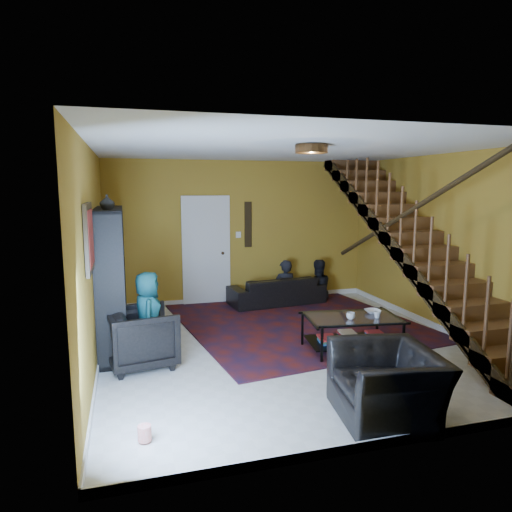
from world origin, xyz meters
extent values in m
plane|color=beige|center=(0.00, 0.00, 0.00)|extent=(5.50, 5.50, 0.00)
plane|color=#A27524|center=(0.00, 2.75, 1.40)|extent=(5.20, 0.00, 5.20)
plane|color=#A27524|center=(0.00, -2.75, 1.40)|extent=(5.20, 0.00, 5.20)
plane|color=#A27524|center=(-2.60, 0.00, 1.40)|extent=(0.00, 5.50, 5.50)
plane|color=#A27524|center=(2.60, 0.00, 1.40)|extent=(0.00, 5.50, 5.50)
plane|color=white|center=(0.00, 0.00, 2.80)|extent=(5.50, 5.50, 0.00)
cube|color=silver|center=(0.00, 2.74, 0.05)|extent=(5.20, 0.02, 0.10)
cube|color=silver|center=(-2.59, 0.00, 0.05)|extent=(0.02, 5.50, 0.10)
cube|color=#A27524|center=(2.12, 0.00, 1.32)|extent=(0.95, 4.92, 2.83)
cube|color=black|center=(1.67, 0.00, 1.40)|extent=(0.04, 5.02, 3.02)
cylinder|color=black|center=(1.70, 0.00, 1.85)|extent=(0.07, 4.20, 2.44)
cube|color=black|center=(-2.41, 0.60, 1.00)|extent=(0.35, 1.80, 2.00)
cube|color=black|center=(-2.41, 0.60, 0.40)|extent=(0.35, 1.72, 0.03)
cube|color=black|center=(-2.41, 0.60, 1.16)|extent=(0.35, 1.72, 0.03)
cube|color=silver|center=(-0.70, 2.73, 1.02)|extent=(0.82, 0.05, 2.05)
cube|color=maroon|center=(-2.57, -0.90, 1.75)|extent=(0.04, 0.74, 0.74)
cube|color=black|center=(0.15, 2.73, 1.55)|extent=(0.14, 0.03, 0.90)
cylinder|color=#3F2814|center=(0.00, -0.80, 2.74)|extent=(0.40, 0.40, 0.10)
cube|color=#4C130D|center=(0.52, 1.18, 0.01)|extent=(4.15, 4.60, 0.02)
imported|color=black|center=(0.61, 2.30, 0.27)|extent=(1.93, 0.93, 0.54)
imported|color=black|center=(-2.05, -0.21, 0.38)|extent=(0.97, 0.95, 0.76)
imported|color=black|center=(0.24, -2.25, 0.35)|extent=(1.07, 1.19, 0.70)
imported|color=black|center=(0.80, 2.35, 0.21)|extent=(0.49, 0.33, 1.31)
imported|color=black|center=(1.50, 2.35, 0.20)|extent=(0.65, 0.51, 1.29)
imported|color=#175059|center=(-1.95, 0.07, 0.59)|extent=(0.39, 0.58, 1.18)
cube|color=black|center=(0.21, -0.77, 0.24)|extent=(0.03, 0.03, 0.48)
cube|color=black|center=(1.43, -0.77, 0.24)|extent=(0.03, 0.03, 0.48)
cube|color=black|center=(0.21, -0.08, 0.24)|extent=(0.03, 0.03, 0.48)
cube|color=black|center=(1.43, -0.08, 0.24)|extent=(0.03, 0.03, 0.48)
cube|color=black|center=(0.82, -0.43, 0.13)|extent=(1.30, 0.85, 0.02)
cube|color=silver|center=(0.82, -0.43, 0.48)|extent=(1.37, 0.91, 0.02)
imported|color=#999999|center=(0.73, -0.54, 0.53)|extent=(0.15, 0.15, 0.09)
imported|color=#999999|center=(1.12, -0.59, 0.53)|extent=(0.11, 0.11, 0.09)
imported|color=#999999|center=(1.18, -0.36, 0.51)|extent=(0.22, 0.22, 0.05)
imported|color=#999999|center=(-2.41, 0.10, 2.10)|extent=(0.18, 0.18, 0.19)
cylinder|color=red|center=(-2.10, -2.06, 0.09)|extent=(0.16, 0.16, 0.14)
camera|label=1|loc=(-2.18, -6.01, 2.28)|focal=32.00mm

